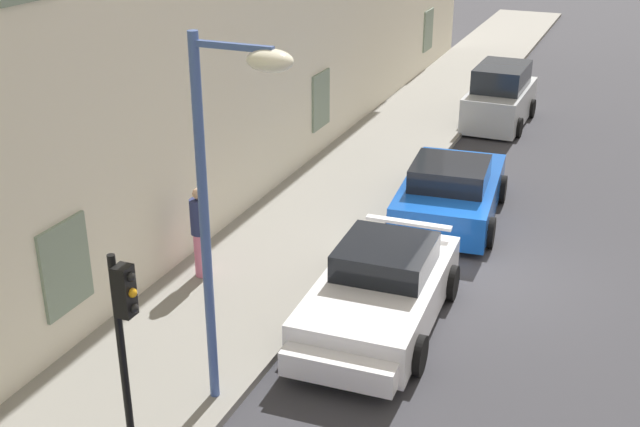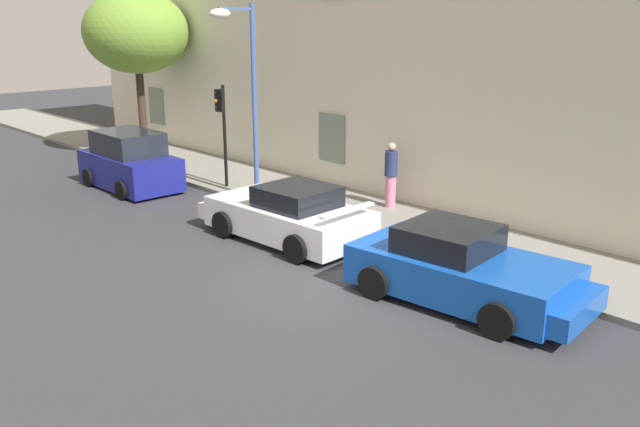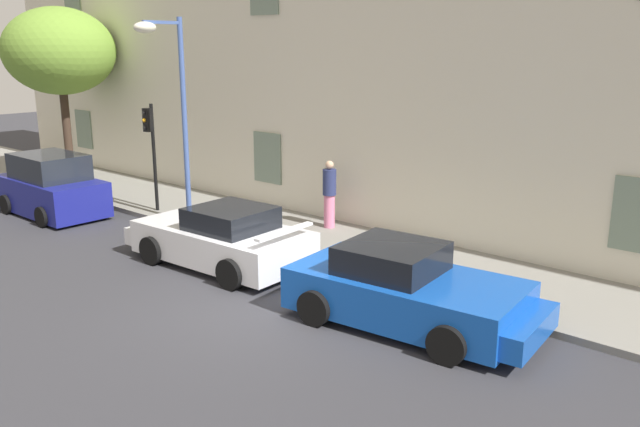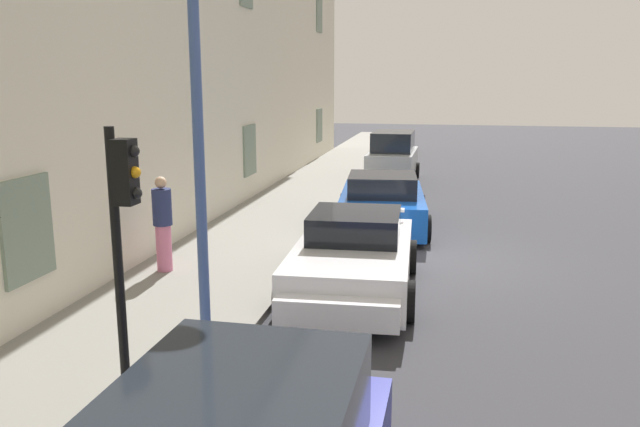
{
  "view_description": "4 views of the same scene",
  "coord_description": "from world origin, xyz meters",
  "px_view_note": "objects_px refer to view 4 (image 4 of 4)",
  "views": [
    {
      "loc": [
        -14.19,
        -2.6,
        7.5
      ],
      "look_at": [
        -0.85,
        2.99,
        1.18
      ],
      "focal_mm": 45.78,
      "sensor_mm": 36.0,
      "label": 1
    },
    {
      "loc": [
        9.22,
        -8.8,
        5.23
      ],
      "look_at": [
        -1.05,
        1.02,
        0.99
      ],
      "focal_mm": 37.3,
      "sensor_mm": 36.0,
      "label": 2
    },
    {
      "loc": [
        8.56,
        -7.99,
        4.85
      ],
      "look_at": [
        -0.22,
        2.13,
        1.39
      ],
      "focal_mm": 36.61,
      "sensor_mm": 36.0,
      "label": 3
    },
    {
      "loc": [
        -13.07,
        -0.35,
        3.72
      ],
      "look_at": [
        1.62,
        2.62,
        0.53
      ],
      "focal_mm": 35.97,
      "sensor_mm": 36.0,
      "label": 4
    }
  ],
  "objects_px": {
    "sportscar_yellow_flank": "(382,204)",
    "pedestrian_admiring": "(163,223)",
    "hatchback_distant": "(393,159)",
    "street_lamp": "(229,62)",
    "sportscar_red_lead": "(352,261)",
    "traffic_light": "(123,223)"
  },
  "relations": [
    {
      "from": "street_lamp",
      "to": "hatchback_distant",
      "type": "bearing_deg",
      "value": -2.39
    },
    {
      "from": "hatchback_distant",
      "to": "traffic_light",
      "type": "bearing_deg",
      "value": 176.02
    },
    {
      "from": "sportscar_yellow_flank",
      "to": "street_lamp",
      "type": "height_order",
      "value": "street_lamp"
    },
    {
      "from": "sportscar_yellow_flank",
      "to": "street_lamp",
      "type": "bearing_deg",
      "value": 172.73
    },
    {
      "from": "sportscar_yellow_flank",
      "to": "hatchback_distant",
      "type": "relative_size",
      "value": 1.28
    },
    {
      "from": "sportscar_yellow_flank",
      "to": "pedestrian_admiring",
      "type": "bearing_deg",
      "value": 144.21
    },
    {
      "from": "hatchback_distant",
      "to": "street_lamp",
      "type": "bearing_deg",
      "value": 177.61
    },
    {
      "from": "sportscar_red_lead",
      "to": "street_lamp",
      "type": "height_order",
      "value": "street_lamp"
    },
    {
      "from": "sportscar_red_lead",
      "to": "pedestrian_admiring",
      "type": "height_order",
      "value": "pedestrian_admiring"
    },
    {
      "from": "sportscar_red_lead",
      "to": "sportscar_yellow_flank",
      "type": "relative_size",
      "value": 0.98
    },
    {
      "from": "sportscar_red_lead",
      "to": "sportscar_yellow_flank",
      "type": "bearing_deg",
      "value": 0.39
    },
    {
      "from": "traffic_light",
      "to": "street_lamp",
      "type": "bearing_deg",
      "value": -17.52
    },
    {
      "from": "sportscar_yellow_flank",
      "to": "pedestrian_admiring",
      "type": "relative_size",
      "value": 2.58
    },
    {
      "from": "traffic_light",
      "to": "street_lamp",
      "type": "xyz_separation_m",
      "value": [
        1.78,
        -0.56,
        1.63
      ]
    },
    {
      "from": "street_lamp",
      "to": "pedestrian_admiring",
      "type": "bearing_deg",
      "value": 37.9
    },
    {
      "from": "sportscar_red_lead",
      "to": "traffic_light",
      "type": "bearing_deg",
      "value": 160.95
    },
    {
      "from": "hatchback_distant",
      "to": "street_lamp",
      "type": "xyz_separation_m",
      "value": [
        -15.64,
        0.65,
        3.09
      ]
    },
    {
      "from": "pedestrian_admiring",
      "to": "hatchback_distant",
      "type": "bearing_deg",
      "value": -14.44
    },
    {
      "from": "street_lamp",
      "to": "pedestrian_admiring",
      "type": "distance_m",
      "value": 5.01
    },
    {
      "from": "hatchback_distant",
      "to": "pedestrian_admiring",
      "type": "distance_m",
      "value": 12.79
    },
    {
      "from": "sportscar_red_lead",
      "to": "sportscar_yellow_flank",
      "type": "distance_m",
      "value": 5.24
    },
    {
      "from": "pedestrian_admiring",
      "to": "sportscar_red_lead",
      "type": "bearing_deg",
      "value": -94.18
    }
  ]
}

